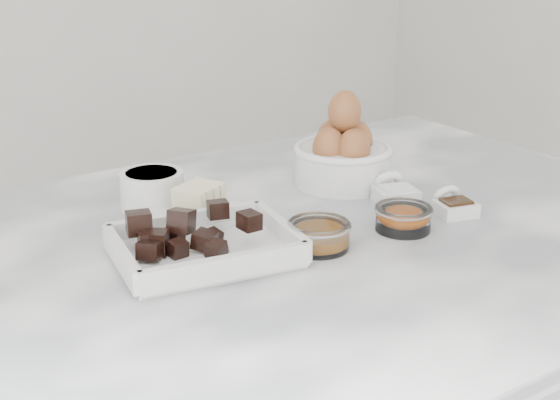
{
  "coord_description": "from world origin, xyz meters",
  "views": [
    {
      "loc": [
        -0.52,
        -0.78,
        1.33
      ],
      "look_at": [
        0.02,
        0.03,
        0.98
      ],
      "focal_mm": 50.0,
      "sensor_mm": 36.0,
      "label": 1
    }
  ],
  "objects_px": {
    "honey_bowl": "(319,235)",
    "zest_bowl": "(403,217)",
    "vanilla_spoon": "(453,205)",
    "salt_spoon": "(394,192)",
    "sugar_ramekin": "(152,189)",
    "chocolate_dish": "(205,241)",
    "egg_bowl": "(343,154)",
    "butter_plate": "(201,209)"
  },
  "relations": [
    {
      "from": "honey_bowl",
      "to": "zest_bowl",
      "type": "height_order",
      "value": "honey_bowl"
    },
    {
      "from": "honey_bowl",
      "to": "vanilla_spoon",
      "type": "xyz_separation_m",
      "value": [
        0.23,
        -0.01,
        -0.0
      ]
    },
    {
      "from": "vanilla_spoon",
      "to": "salt_spoon",
      "type": "xyz_separation_m",
      "value": [
        -0.04,
        0.08,
        0.0
      ]
    },
    {
      "from": "zest_bowl",
      "to": "honey_bowl",
      "type": "bearing_deg",
      "value": 173.86
    },
    {
      "from": "sugar_ramekin",
      "to": "zest_bowl",
      "type": "distance_m",
      "value": 0.36
    },
    {
      "from": "honey_bowl",
      "to": "salt_spoon",
      "type": "height_order",
      "value": "salt_spoon"
    },
    {
      "from": "zest_bowl",
      "to": "salt_spoon",
      "type": "xyz_separation_m",
      "value": [
        0.06,
        0.09,
        -0.0
      ]
    },
    {
      "from": "zest_bowl",
      "to": "chocolate_dish",
      "type": "bearing_deg",
      "value": 166.2
    },
    {
      "from": "chocolate_dish",
      "to": "sugar_ramekin",
      "type": "height_order",
      "value": "chocolate_dish"
    },
    {
      "from": "egg_bowl",
      "to": "chocolate_dish",
      "type": "bearing_deg",
      "value": -157.4
    },
    {
      "from": "butter_plate",
      "to": "salt_spoon",
      "type": "xyz_separation_m",
      "value": [
        0.27,
        -0.09,
        -0.0
      ]
    },
    {
      "from": "sugar_ramekin",
      "to": "honey_bowl",
      "type": "bearing_deg",
      "value": -65.68
    },
    {
      "from": "sugar_ramekin",
      "to": "honey_bowl",
      "type": "xyz_separation_m",
      "value": [
        0.11,
        -0.25,
        -0.01
      ]
    },
    {
      "from": "honey_bowl",
      "to": "zest_bowl",
      "type": "relative_size",
      "value": 1.05
    },
    {
      "from": "butter_plate",
      "to": "sugar_ramekin",
      "type": "relative_size",
      "value": 1.84
    },
    {
      "from": "butter_plate",
      "to": "salt_spoon",
      "type": "distance_m",
      "value": 0.29
    },
    {
      "from": "sugar_ramekin",
      "to": "salt_spoon",
      "type": "height_order",
      "value": "sugar_ramekin"
    },
    {
      "from": "honey_bowl",
      "to": "vanilla_spoon",
      "type": "bearing_deg",
      "value": -1.99
    },
    {
      "from": "vanilla_spoon",
      "to": "egg_bowl",
      "type": "bearing_deg",
      "value": 104.28
    },
    {
      "from": "chocolate_dish",
      "to": "zest_bowl",
      "type": "xyz_separation_m",
      "value": [
        0.26,
        -0.06,
        -0.01
      ]
    },
    {
      "from": "egg_bowl",
      "to": "honey_bowl",
      "type": "height_order",
      "value": "egg_bowl"
    },
    {
      "from": "vanilla_spoon",
      "to": "zest_bowl",
      "type": "bearing_deg",
      "value": -176.57
    },
    {
      "from": "zest_bowl",
      "to": "butter_plate",
      "type": "bearing_deg",
      "value": 139.9
    },
    {
      "from": "chocolate_dish",
      "to": "zest_bowl",
      "type": "distance_m",
      "value": 0.27
    },
    {
      "from": "egg_bowl",
      "to": "salt_spoon",
      "type": "bearing_deg",
      "value": -82.81
    },
    {
      "from": "chocolate_dish",
      "to": "butter_plate",
      "type": "height_order",
      "value": "chocolate_dish"
    },
    {
      "from": "butter_plate",
      "to": "honey_bowl",
      "type": "distance_m",
      "value": 0.18
    },
    {
      "from": "chocolate_dish",
      "to": "honey_bowl",
      "type": "distance_m",
      "value": 0.14
    },
    {
      "from": "honey_bowl",
      "to": "vanilla_spoon",
      "type": "distance_m",
      "value": 0.23
    },
    {
      "from": "butter_plate",
      "to": "zest_bowl",
      "type": "bearing_deg",
      "value": -40.1
    },
    {
      "from": "honey_bowl",
      "to": "chocolate_dish",
      "type": "bearing_deg",
      "value": 159.28
    },
    {
      "from": "chocolate_dish",
      "to": "sugar_ramekin",
      "type": "relative_size",
      "value": 2.66
    },
    {
      "from": "butter_plate",
      "to": "vanilla_spoon",
      "type": "relative_size",
      "value": 2.26
    },
    {
      "from": "butter_plate",
      "to": "vanilla_spoon",
      "type": "bearing_deg",
      "value": -28.88
    },
    {
      "from": "salt_spoon",
      "to": "chocolate_dish",
      "type": "bearing_deg",
      "value": -175.51
    },
    {
      "from": "honey_bowl",
      "to": "vanilla_spoon",
      "type": "height_order",
      "value": "vanilla_spoon"
    },
    {
      "from": "zest_bowl",
      "to": "salt_spoon",
      "type": "distance_m",
      "value": 0.11
    },
    {
      "from": "butter_plate",
      "to": "zest_bowl",
      "type": "height_order",
      "value": "butter_plate"
    },
    {
      "from": "chocolate_dish",
      "to": "butter_plate",
      "type": "distance_m",
      "value": 0.12
    },
    {
      "from": "chocolate_dish",
      "to": "salt_spoon",
      "type": "xyz_separation_m",
      "value": [
        0.33,
        0.03,
        -0.01
      ]
    },
    {
      "from": "butter_plate",
      "to": "salt_spoon",
      "type": "relative_size",
      "value": 1.96
    },
    {
      "from": "salt_spoon",
      "to": "zest_bowl",
      "type": "bearing_deg",
      "value": -125.46
    }
  ]
}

